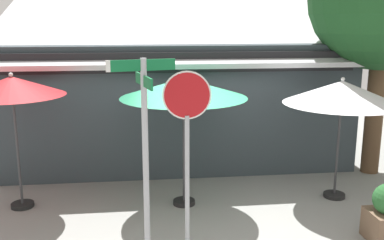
{
  "coord_description": "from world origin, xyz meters",
  "views": [
    {
      "loc": [
        -1.1,
        -7.63,
        3.61
      ],
      "look_at": [
        -0.07,
        1.2,
        1.6
      ],
      "focal_mm": 41.45,
      "sensor_mm": 36.0,
      "label": 1
    }
  ],
  "objects_px": {
    "patio_umbrella_crimson_left": "(12,88)",
    "patio_umbrella_forest_green_center": "(184,89)",
    "street_sign_post": "(145,140)",
    "stop_sign": "(187,132)",
    "patio_umbrella_ivory_right": "(342,93)"
  },
  "relations": [
    {
      "from": "patio_umbrella_crimson_left",
      "to": "patio_umbrella_forest_green_center",
      "type": "height_order",
      "value": "patio_umbrella_crimson_left"
    },
    {
      "from": "street_sign_post",
      "to": "stop_sign",
      "type": "height_order",
      "value": "street_sign_post"
    },
    {
      "from": "street_sign_post",
      "to": "stop_sign",
      "type": "bearing_deg",
      "value": 3.82
    },
    {
      "from": "patio_umbrella_ivory_right",
      "to": "stop_sign",
      "type": "bearing_deg",
      "value": -149.37
    },
    {
      "from": "stop_sign",
      "to": "patio_umbrella_crimson_left",
      "type": "height_order",
      "value": "stop_sign"
    },
    {
      "from": "stop_sign",
      "to": "patio_umbrella_ivory_right",
      "type": "distance_m",
      "value": 3.83
    },
    {
      "from": "patio_umbrella_ivory_right",
      "to": "patio_umbrella_forest_green_center",
      "type": "bearing_deg",
      "value": 179.85
    },
    {
      "from": "stop_sign",
      "to": "patio_umbrella_ivory_right",
      "type": "height_order",
      "value": "stop_sign"
    },
    {
      "from": "street_sign_post",
      "to": "patio_umbrella_crimson_left",
      "type": "bearing_deg",
      "value": 137.4
    },
    {
      "from": "street_sign_post",
      "to": "patio_umbrella_ivory_right",
      "type": "relative_size",
      "value": 1.23
    },
    {
      "from": "stop_sign",
      "to": "patio_umbrella_forest_green_center",
      "type": "height_order",
      "value": "stop_sign"
    },
    {
      "from": "patio_umbrella_crimson_left",
      "to": "patio_umbrella_ivory_right",
      "type": "distance_m",
      "value": 6.35
    },
    {
      "from": "stop_sign",
      "to": "patio_umbrella_forest_green_center",
      "type": "xyz_separation_m",
      "value": [
        0.14,
        1.96,
        0.34
      ]
    },
    {
      "from": "stop_sign",
      "to": "patio_umbrella_forest_green_center",
      "type": "relative_size",
      "value": 1.11
    },
    {
      "from": "street_sign_post",
      "to": "stop_sign",
      "type": "xyz_separation_m",
      "value": [
        0.62,
        0.04,
        0.08
      ]
    }
  ]
}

